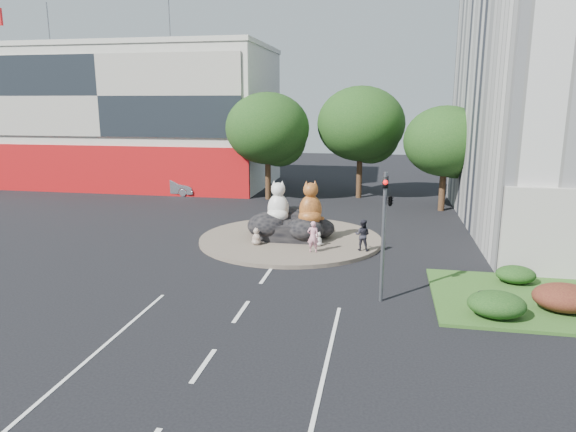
# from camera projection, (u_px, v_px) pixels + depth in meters

# --- Properties ---
(ground) EXTENTS (120.00, 120.00, 0.00)m
(ground) POSITION_uv_depth(u_px,v_px,m) (241.00, 312.00, 18.75)
(ground) COLOR black
(ground) RESTS_ON ground
(roundabout_island) EXTENTS (10.00, 10.00, 0.20)m
(roundabout_island) POSITION_uv_depth(u_px,v_px,m) (291.00, 239.00, 28.32)
(roundabout_island) COLOR brown
(roundabout_island) RESTS_ON ground
(rock_plinth) EXTENTS (3.20, 2.60, 0.90)m
(rock_plinth) POSITION_uv_depth(u_px,v_px,m) (291.00, 229.00, 28.20)
(rock_plinth) COLOR black
(rock_plinth) RESTS_ON roundabout_island
(shophouse_block) EXTENTS (25.20, 12.30, 17.40)m
(shophouse_block) POSITION_uv_depth(u_px,v_px,m) (134.00, 117.00, 47.44)
(shophouse_block) COLOR beige
(shophouse_block) RESTS_ON ground
(grass_verge) EXTENTS (10.00, 6.00, 0.12)m
(grass_verge) POSITION_uv_depth(u_px,v_px,m) (568.00, 303.00, 19.44)
(grass_verge) COLOR #2E501A
(grass_verge) RESTS_ON ground
(tree_left) EXTENTS (6.46, 6.46, 8.27)m
(tree_left) POSITION_uv_depth(u_px,v_px,m) (269.00, 132.00, 39.48)
(tree_left) COLOR #382314
(tree_left) RESTS_ON ground
(tree_mid) EXTENTS (6.84, 6.84, 8.76)m
(tree_mid) POSITION_uv_depth(u_px,v_px,m) (362.00, 127.00, 40.07)
(tree_mid) COLOR #382314
(tree_mid) RESTS_ON ground
(tree_right) EXTENTS (5.70, 5.70, 7.30)m
(tree_right) POSITION_uv_depth(u_px,v_px,m) (446.00, 145.00, 35.35)
(tree_right) COLOR #382314
(tree_right) RESTS_ON ground
(hedge_near_green) EXTENTS (2.00, 1.60, 0.90)m
(hedge_near_green) POSITION_uv_depth(u_px,v_px,m) (497.00, 304.00, 17.95)
(hedge_near_green) COLOR #113510
(hedge_near_green) RESTS_ON grass_verge
(hedge_red) EXTENTS (2.20, 1.76, 0.99)m
(hedge_red) POSITION_uv_depth(u_px,v_px,m) (564.00, 298.00, 18.45)
(hedge_red) COLOR #451214
(hedge_red) RESTS_ON grass_verge
(hedge_back_green) EXTENTS (1.60, 1.28, 0.72)m
(hedge_back_green) POSITION_uv_depth(u_px,v_px,m) (516.00, 274.00, 21.35)
(hedge_back_green) COLOR #113510
(hedge_back_green) RESTS_ON grass_verge
(traffic_light) EXTENTS (0.44, 1.24, 5.00)m
(traffic_light) POSITION_uv_depth(u_px,v_px,m) (387.00, 209.00, 18.95)
(traffic_light) COLOR #595B60
(traffic_light) RESTS_ON ground
(street_lamp) EXTENTS (2.34, 0.22, 8.06)m
(street_lamp) POSITION_uv_depth(u_px,v_px,m) (562.00, 169.00, 23.11)
(street_lamp) COLOR #595B60
(street_lamp) RESTS_ON ground
(cat_white) EXTENTS (1.36, 1.18, 2.26)m
(cat_white) POSITION_uv_depth(u_px,v_px,m) (278.00, 201.00, 27.90)
(cat_white) COLOR silver
(cat_white) RESTS_ON rock_plinth
(cat_tabby) EXTENTS (1.77, 1.67, 2.35)m
(cat_tabby) POSITION_uv_depth(u_px,v_px,m) (311.00, 202.00, 27.35)
(cat_tabby) COLOR #B55225
(cat_tabby) RESTS_ON rock_plinth
(kitten_calico) EXTENTS (0.73, 0.73, 0.92)m
(kitten_calico) POSITION_uv_depth(u_px,v_px,m) (256.00, 236.00, 26.78)
(kitten_calico) COLOR white
(kitten_calico) RESTS_ON roundabout_island
(kitten_white) EXTENTS (0.59, 0.58, 0.75)m
(kitten_white) POSITION_uv_depth(u_px,v_px,m) (318.00, 239.00, 26.57)
(kitten_white) COLOR silver
(kitten_white) RESTS_ON roundabout_island
(pedestrian_pink) EXTENTS (0.61, 0.43, 1.58)m
(pedestrian_pink) POSITION_uv_depth(u_px,v_px,m) (313.00, 237.00, 25.36)
(pedestrian_pink) COLOR pink
(pedestrian_pink) RESTS_ON roundabout_island
(pedestrian_dark) EXTENTS (0.86, 0.72, 1.59)m
(pedestrian_dark) POSITION_uv_depth(u_px,v_px,m) (363.00, 235.00, 25.66)
(pedestrian_dark) COLOR #222129
(pedestrian_dark) RESTS_ON roundabout_island
(parked_car) EXTENTS (4.27, 1.70, 1.38)m
(parked_car) POSITION_uv_depth(u_px,v_px,m) (173.00, 186.00, 42.42)
(parked_car) COLOR #A0A2A7
(parked_car) RESTS_ON ground
(litter_bin) EXTENTS (0.61, 0.61, 0.79)m
(litter_bin) POSITION_uv_depth(u_px,v_px,m) (485.00, 304.00, 18.17)
(litter_bin) COLOR black
(litter_bin) RESTS_ON grass_verge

